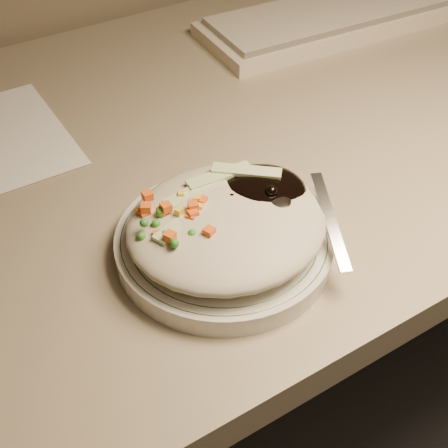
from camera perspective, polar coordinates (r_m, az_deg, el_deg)
desk at (r=0.91m, az=-1.17°, el=-1.86°), size 1.40×0.70×0.74m
plate at (r=0.61m, az=0.00°, el=-1.81°), size 0.21×0.21×0.02m
plate_rim at (r=0.60m, az=-0.00°, el=-1.13°), size 0.20×0.20×0.00m
meal at (r=0.59m, az=0.40°, el=0.51°), size 0.21×0.19×0.05m
keyboard at (r=1.04m, az=10.11°, el=18.15°), size 0.44×0.18×0.03m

